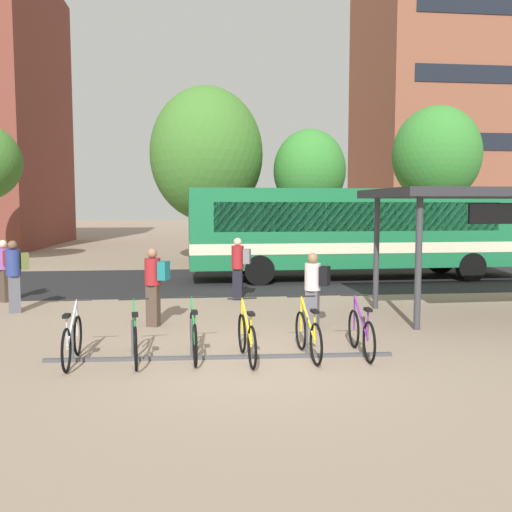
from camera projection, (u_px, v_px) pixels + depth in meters
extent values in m
plane|color=gray|center=(254.00, 365.00, 9.02)|extent=(200.00, 200.00, 0.00)
cube|color=#232326|center=(223.00, 281.00, 19.30)|extent=(80.00, 7.20, 0.01)
cube|color=#196B3D|center=(358.00, 227.00, 19.66)|extent=(12.05, 2.82, 2.70)
cube|color=beige|center=(358.00, 245.00, 19.71)|extent=(12.08, 2.84, 0.36)
cube|color=black|center=(501.00, 196.00, 20.26)|extent=(1.05, 2.32, 0.40)
cube|color=black|center=(340.00, 215.00, 20.81)|extent=(9.84, 0.28, 0.97)
cube|color=black|center=(361.00, 217.00, 18.35)|extent=(9.84, 0.28, 0.97)
cylinder|color=black|center=(440.00, 260.00, 21.40)|extent=(1.01, 0.32, 1.00)
cylinder|color=black|center=(471.00, 267.00, 19.12)|extent=(1.01, 0.32, 1.00)
cylinder|color=black|center=(251.00, 263.00, 20.43)|extent=(1.01, 0.32, 1.00)
cylinder|color=black|center=(259.00, 270.00, 18.15)|extent=(1.01, 0.32, 1.00)
cube|color=#47474C|center=(221.00, 357.00, 9.39)|extent=(5.94, 0.33, 0.06)
cylinder|color=#47474C|center=(73.00, 341.00, 9.19)|extent=(0.04, 0.04, 0.70)
cylinder|color=#47474C|center=(132.00, 340.00, 9.26)|extent=(0.04, 0.04, 0.70)
cylinder|color=#47474C|center=(191.00, 339.00, 9.32)|extent=(0.04, 0.04, 0.70)
cylinder|color=#47474C|center=(250.00, 338.00, 9.39)|extent=(0.04, 0.04, 0.70)
cylinder|color=#47474C|center=(307.00, 337.00, 9.46)|extent=(0.04, 0.04, 0.70)
cylinder|color=#47474C|center=(364.00, 337.00, 9.52)|extent=(0.04, 0.04, 0.70)
torus|color=black|center=(78.00, 335.00, 9.61)|extent=(0.07, 0.71, 0.70)
torus|color=black|center=(66.00, 350.00, 8.60)|extent=(0.07, 0.71, 0.70)
cube|color=#B7BABF|center=(72.00, 324.00, 9.09)|extent=(0.07, 0.92, 0.58)
cylinder|color=#B7BABF|center=(67.00, 332.00, 8.68)|extent=(0.03, 0.03, 0.55)
cube|color=black|center=(66.00, 316.00, 8.65)|extent=(0.11, 0.22, 0.05)
cylinder|color=#B7BABF|center=(77.00, 318.00, 9.56)|extent=(0.03, 0.03, 0.65)
cylinder|color=black|center=(76.00, 300.00, 9.53)|extent=(0.52, 0.05, 0.03)
torus|color=black|center=(134.00, 334.00, 9.69)|extent=(0.13, 0.70, 0.70)
torus|color=black|center=(136.00, 349.00, 8.70)|extent=(0.13, 0.70, 0.70)
cube|color=#1E7F38|center=(135.00, 322.00, 9.19)|extent=(0.15, 0.92, 0.58)
cylinder|color=#1E7F38|center=(135.00, 331.00, 8.78)|extent=(0.03, 0.03, 0.55)
cube|color=black|center=(135.00, 315.00, 8.75)|extent=(0.13, 0.23, 0.05)
cylinder|color=#1E7F38|center=(134.00, 317.00, 9.64)|extent=(0.04, 0.04, 0.65)
cylinder|color=black|center=(134.00, 299.00, 9.62)|extent=(0.52, 0.10, 0.03)
torus|color=black|center=(192.00, 331.00, 9.90)|extent=(0.09, 0.71, 0.70)
torus|color=black|center=(195.00, 346.00, 8.90)|extent=(0.09, 0.71, 0.70)
cube|color=#1E7F38|center=(193.00, 320.00, 9.39)|extent=(0.09, 0.92, 0.58)
cylinder|color=#1E7F38|center=(195.00, 328.00, 8.97)|extent=(0.03, 0.03, 0.55)
cube|color=black|center=(194.00, 312.00, 8.95)|extent=(0.11, 0.23, 0.05)
cylinder|color=#1E7F38|center=(192.00, 314.00, 9.85)|extent=(0.03, 0.03, 0.65)
cylinder|color=black|center=(192.00, 297.00, 9.83)|extent=(0.52, 0.06, 0.03)
torus|color=black|center=(242.00, 333.00, 9.77)|extent=(0.10, 0.71, 0.70)
torus|color=black|center=(252.00, 348.00, 8.77)|extent=(0.10, 0.71, 0.70)
cube|color=yellow|center=(247.00, 321.00, 9.26)|extent=(0.10, 0.92, 0.58)
cylinder|color=yellow|center=(251.00, 330.00, 8.85)|extent=(0.03, 0.03, 0.55)
cube|color=black|center=(251.00, 314.00, 8.82)|extent=(0.12, 0.23, 0.05)
cylinder|color=yellow|center=(242.00, 316.00, 9.72)|extent=(0.03, 0.03, 0.65)
cylinder|color=black|center=(242.00, 298.00, 9.70)|extent=(0.52, 0.07, 0.03)
torus|color=black|center=(301.00, 330.00, 9.98)|extent=(0.08, 0.71, 0.70)
torus|color=black|center=(316.00, 344.00, 8.98)|extent=(0.08, 0.71, 0.70)
cube|color=yellow|center=(308.00, 319.00, 9.47)|extent=(0.08, 0.92, 0.58)
cylinder|color=yellow|center=(315.00, 327.00, 9.06)|extent=(0.03, 0.03, 0.55)
cube|color=black|center=(315.00, 311.00, 9.03)|extent=(0.11, 0.23, 0.05)
cylinder|color=yellow|center=(301.00, 314.00, 9.94)|extent=(0.03, 0.03, 0.65)
cylinder|color=black|center=(301.00, 296.00, 9.91)|extent=(0.52, 0.06, 0.03)
torus|color=black|center=(354.00, 329.00, 10.13)|extent=(0.07, 0.71, 0.70)
torus|color=black|center=(369.00, 342.00, 9.12)|extent=(0.07, 0.71, 0.70)
cube|color=#702893|center=(361.00, 317.00, 9.62)|extent=(0.06, 0.92, 0.58)
cylinder|color=#702893|center=(368.00, 325.00, 9.20)|extent=(0.03, 0.03, 0.55)
cube|color=black|center=(368.00, 310.00, 9.17)|extent=(0.11, 0.22, 0.05)
cylinder|color=#702893|center=(354.00, 312.00, 10.08)|extent=(0.03, 0.03, 0.65)
cylinder|color=black|center=(355.00, 295.00, 10.06)|extent=(0.52, 0.05, 0.03)
cylinder|color=#38383D|center=(418.00, 264.00, 11.51)|extent=(0.14, 0.14, 2.80)
cylinder|color=#38383D|center=(376.00, 254.00, 13.92)|extent=(0.14, 0.14, 2.80)
cube|color=#28282D|center=(510.00, 194.00, 12.98)|extent=(6.51, 3.47, 0.20)
cube|color=#565660|center=(312.00, 310.00, 11.66)|extent=(0.32, 0.30, 0.83)
cylinder|color=beige|center=(313.00, 277.00, 11.59)|extent=(0.46, 0.46, 0.57)
sphere|color=#936B4C|center=(313.00, 258.00, 11.56)|extent=(0.22, 0.22, 0.22)
cube|color=black|center=(325.00, 276.00, 11.49)|extent=(0.29, 0.33, 0.40)
cube|color=#47382D|center=(153.00, 306.00, 11.91)|extent=(0.31, 0.28, 0.91)
cylinder|color=maroon|center=(153.00, 271.00, 11.85)|extent=(0.44, 0.44, 0.58)
sphere|color=#936B4C|center=(152.00, 253.00, 11.81)|extent=(0.22, 0.22, 0.22)
cube|color=#197075|center=(164.00, 270.00, 11.78)|extent=(0.27, 0.33, 0.40)
cube|color=black|center=(238.00, 284.00, 15.29)|extent=(0.30, 0.26, 0.87)
cylinder|color=maroon|center=(238.00, 257.00, 15.23)|extent=(0.41, 0.41, 0.64)
sphere|color=beige|center=(238.00, 242.00, 15.19)|extent=(0.22, 0.22, 0.22)
cube|color=slate|center=(247.00, 256.00, 15.19)|extent=(0.24, 0.32, 0.40)
cube|color=#565660|center=(14.00, 294.00, 13.42)|extent=(0.32, 0.28, 0.92)
cylinder|color=navy|center=(13.00, 263.00, 13.35)|extent=(0.44, 0.44, 0.64)
sphere|color=brown|center=(12.00, 245.00, 13.31)|extent=(0.22, 0.22, 0.22)
cube|color=#56602D|center=(25.00, 261.00, 13.47)|extent=(0.27, 0.33, 0.40)
cube|color=#47382D|center=(5.00, 286.00, 14.96)|extent=(0.33, 0.31, 0.90)
cylinder|color=#7F4C93|center=(3.00, 259.00, 14.90)|extent=(0.47, 0.47, 0.57)
sphere|color=beige|center=(3.00, 244.00, 14.86)|extent=(0.22, 0.22, 0.22)
cube|color=maroon|center=(10.00, 258.00, 14.77)|extent=(0.31, 0.33, 0.40)
cylinder|color=brown|center=(434.00, 227.00, 28.19)|extent=(0.32, 0.32, 3.13)
ellipsoid|color=#388433|center=(436.00, 155.00, 27.86)|extent=(4.42, 4.42, 4.89)
cylinder|color=brown|center=(207.00, 237.00, 25.39)|extent=(0.32, 0.32, 2.38)
ellipsoid|color=#427A2D|center=(207.00, 154.00, 25.05)|extent=(5.13, 5.13, 6.08)
cylinder|color=brown|center=(309.00, 235.00, 25.15)|extent=(0.32, 0.32, 2.63)
ellipsoid|color=#388433|center=(310.00, 171.00, 24.89)|extent=(3.27, 3.27, 3.73)
cube|color=brown|center=(502.00, 99.00, 40.39)|extent=(20.13, 10.64, 20.96)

